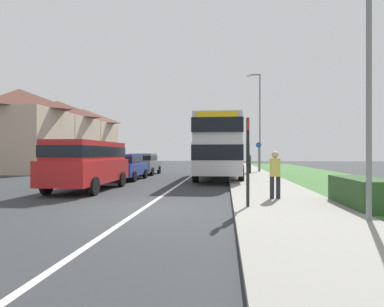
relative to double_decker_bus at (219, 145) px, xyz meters
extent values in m
plane|color=#2D3033|center=(-1.99, -11.74, -2.14)|extent=(120.00, 120.00, 0.00)
cube|color=silver|center=(-1.99, -3.74, -2.14)|extent=(0.14, 60.00, 0.01)
cube|color=gray|center=(2.21, -5.74, -2.08)|extent=(3.20, 68.00, 0.12)
cube|color=#3D6B33|center=(6.51, -5.74, -2.10)|extent=(6.00, 68.00, 0.08)
cube|color=#2D5128|center=(4.31, -10.93, -1.69)|extent=(1.10, 2.74, 0.90)
cube|color=#BCBCC1|center=(0.00, 0.00, -0.82)|extent=(2.50, 10.03, 1.65)
cube|color=#BCBCC1|center=(0.00, 0.00, 0.78)|extent=(2.45, 9.83, 1.55)
cube|color=black|center=(0.00, 0.00, -0.49)|extent=(2.52, 10.08, 0.76)
cube|color=black|center=(0.00, 0.00, 0.86)|extent=(2.52, 10.08, 0.72)
cube|color=gold|center=(0.00, -4.97, 1.28)|extent=(2.00, 0.08, 0.44)
cylinder|color=black|center=(-1.25, 3.11, -1.64)|extent=(0.30, 1.00, 1.00)
cylinder|color=black|center=(1.25, 3.11, -1.64)|extent=(0.30, 1.00, 1.00)
cylinder|color=black|center=(-1.25, -2.76, -1.64)|extent=(0.30, 1.00, 1.00)
cylinder|color=black|center=(1.25, -2.76, -1.64)|extent=(0.30, 1.00, 1.00)
cube|color=#B21E1E|center=(-5.53, -7.15, -1.30)|extent=(1.95, 5.32, 0.97)
cube|color=#B21E1E|center=(-5.53, -7.15, -0.42)|extent=(1.72, 4.89, 0.79)
cube|color=black|center=(-5.53, -7.15, -0.46)|extent=(1.75, 4.94, 0.44)
cylinder|color=black|center=(-6.49, -5.50, -1.78)|extent=(0.20, 0.72, 0.72)
cylinder|color=black|center=(-4.58, -5.50, -1.78)|extent=(0.20, 0.72, 0.72)
cylinder|color=black|center=(-6.49, -8.80, -1.78)|extent=(0.20, 0.72, 0.72)
cylinder|color=black|center=(-4.58, -8.80, -1.78)|extent=(0.20, 0.72, 0.72)
cube|color=navy|center=(-5.60, -1.62, -1.50)|extent=(1.78, 4.16, 0.69)
cube|color=navy|center=(-5.60, -1.83, -0.87)|extent=(1.56, 2.29, 0.56)
cube|color=black|center=(-5.60, -1.83, -0.90)|extent=(1.60, 2.31, 0.32)
cylinder|color=black|center=(-6.47, -0.33, -1.84)|extent=(0.20, 0.60, 0.60)
cylinder|color=black|center=(-4.72, -0.33, -1.84)|extent=(0.20, 0.60, 0.60)
cylinder|color=black|center=(-6.47, -2.91, -1.84)|extent=(0.20, 0.60, 0.60)
cylinder|color=black|center=(-4.72, -2.91, -1.84)|extent=(0.20, 0.60, 0.60)
cube|color=slate|center=(-5.73, 3.39, -1.49)|extent=(1.81, 4.04, 0.71)
cube|color=slate|center=(-5.73, 3.19, -0.84)|extent=(1.59, 2.22, 0.58)
cube|color=black|center=(-5.73, 3.19, -0.87)|extent=(1.63, 2.24, 0.33)
cylinder|color=black|center=(-6.62, 4.64, -1.84)|extent=(0.20, 0.60, 0.60)
cylinder|color=black|center=(-4.85, 4.64, -1.84)|extent=(0.20, 0.60, 0.60)
cylinder|color=black|center=(-6.62, 2.14, -1.84)|extent=(0.20, 0.60, 0.60)
cylinder|color=black|center=(-4.85, 2.14, -1.84)|extent=(0.20, 0.60, 0.60)
cylinder|color=#23232D|center=(1.92, -9.80, -1.72)|extent=(0.14, 0.14, 0.85)
cylinder|color=#23232D|center=(2.12, -9.80, -1.72)|extent=(0.14, 0.14, 0.85)
cylinder|color=#D1C14C|center=(2.02, -9.80, -0.99)|extent=(0.34, 0.34, 0.60)
sphere|color=tan|center=(2.02, -9.80, -0.58)|extent=(0.22, 0.22, 0.22)
cylinder|color=#23232D|center=(2.05, 3.91, -1.72)|extent=(0.14, 0.14, 0.85)
cylinder|color=#23232D|center=(2.25, 3.91, -1.72)|extent=(0.14, 0.14, 0.85)
cylinder|color=#333338|center=(2.15, 3.91, -0.99)|extent=(0.34, 0.34, 0.60)
sphere|color=tan|center=(2.15, 3.91, -0.58)|extent=(0.22, 0.22, 0.22)
cylinder|color=black|center=(1.01, -11.51, -0.84)|extent=(0.09, 0.09, 2.60)
cube|color=red|center=(1.01, -11.51, 0.26)|extent=(0.04, 0.44, 0.32)
cube|color=black|center=(1.01, -11.49, -0.59)|extent=(0.06, 0.52, 0.68)
cylinder|color=slate|center=(3.14, 6.56, -1.09)|extent=(0.08, 0.08, 2.10)
cylinder|color=blue|center=(3.14, 6.56, 0.16)|extent=(0.44, 0.03, 0.44)
cylinder|color=slate|center=(3.57, -13.07, 1.73)|extent=(0.12, 0.12, 7.73)
cylinder|color=slate|center=(3.25, 6.67, 1.96)|extent=(0.12, 0.12, 8.20)
cube|color=slate|center=(2.80, 6.67, 6.01)|extent=(0.90, 0.10, 0.10)
cube|color=silver|center=(2.35, 6.67, 5.94)|extent=(0.36, 0.20, 0.14)
cube|color=#C1A88E|center=(-16.48, 4.33, 0.45)|extent=(6.68, 5.89, 5.18)
pyramid|color=brown|center=(-16.48, 4.33, 3.91)|extent=(6.68, 5.89, 1.74)
cube|color=#C1A88E|center=(-16.48, 10.34, 0.45)|extent=(6.68, 5.89, 5.18)
pyramid|color=brown|center=(-16.48, 10.34, 3.91)|extent=(6.68, 5.89, 1.74)
cube|color=#C1A88E|center=(-16.48, 16.35, 0.45)|extent=(6.68, 5.89, 5.18)
pyramid|color=brown|center=(-16.48, 16.35, 3.91)|extent=(6.68, 5.89, 1.74)
camera|label=1|loc=(0.39, -20.62, -0.54)|focal=30.26mm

